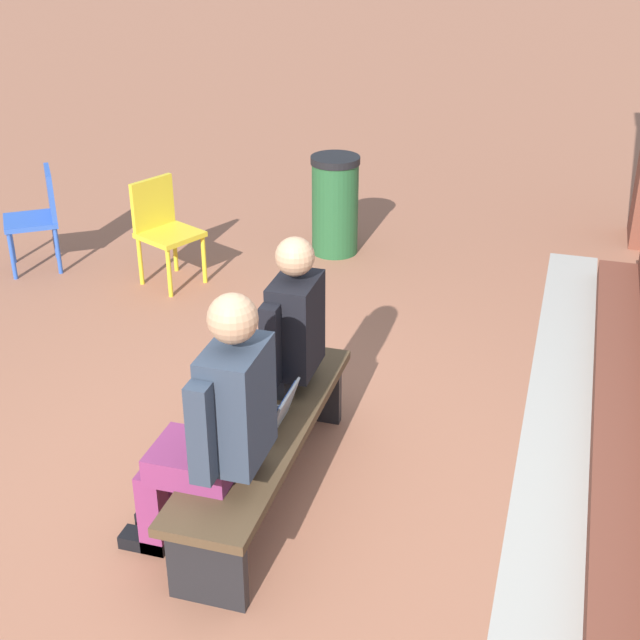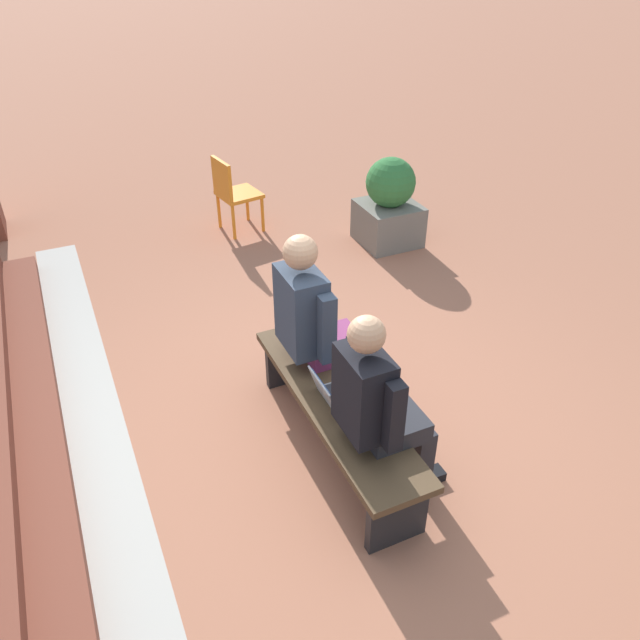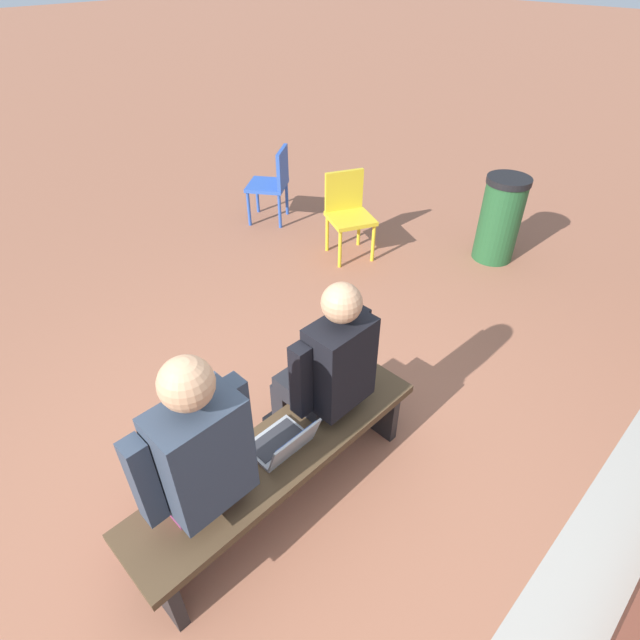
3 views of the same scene
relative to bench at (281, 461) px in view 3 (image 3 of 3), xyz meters
The scene contains 8 objects.
ground_plane 0.42m from the bench, 24.15° to the left, with size 60.00×60.00×0.00m, color #9E6047.
bench is the anchor object (origin of this frame).
person_student 0.55m from the bench, behind, with size 0.54×0.68×1.33m.
person_adult 0.60m from the bench, ahead, with size 0.58×0.73×1.41m.
laptop 0.15m from the bench, 148.74° to the left, with size 0.32×0.29×0.21m.
plastic_chair_foreground 2.98m from the bench, 144.69° to the right, with size 0.56×0.56×0.84m.
plastic_chair_by_pillar 3.71m from the bench, 130.36° to the right, with size 0.59×0.59×0.84m.
litter_bin 3.46m from the bench, behind, with size 0.42×0.42×0.86m.
Camera 3 is at (0.86, 1.27, 2.63)m, focal length 28.00 mm.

